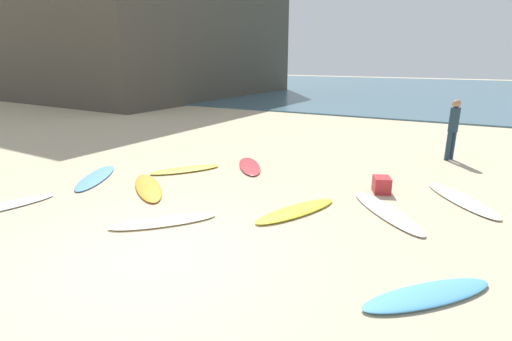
# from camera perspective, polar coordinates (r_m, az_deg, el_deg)

# --- Properties ---
(ground_plane) EXTENTS (120.00, 120.00, 0.00)m
(ground_plane) POSITION_cam_1_polar(r_m,az_deg,el_deg) (6.42, -14.95, -12.56)
(ground_plane) COLOR #C6B28E
(ocean_water) EXTENTS (120.00, 40.00, 0.08)m
(ocean_water) POSITION_cam_1_polar(r_m,az_deg,el_deg) (40.56, 22.25, 11.09)
(ocean_water) COLOR #426675
(ocean_water) RESTS_ON ground_plane
(coastal_headland) EXTENTS (23.22, 20.77, 12.22)m
(coastal_headland) POSITION_cam_1_polar(r_m,az_deg,el_deg) (36.82, -19.34, 20.44)
(coastal_headland) COLOR #474238
(coastal_headland) RESTS_ON ground_plane
(surfboard_0) EXTENTS (1.75, 1.79, 0.08)m
(surfboard_0) POSITION_cam_1_polar(r_m,az_deg,el_deg) (5.79, 24.18, -16.51)
(surfboard_0) COLOR #4D9CD1
(surfboard_0) RESTS_ON ground_plane
(surfboard_1) EXTENTS (1.37, 2.13, 0.08)m
(surfboard_1) POSITION_cam_1_polar(r_m,az_deg,el_deg) (7.92, 5.99, -5.96)
(surfboard_1) COLOR yellow
(surfboard_1) RESTS_ON ground_plane
(surfboard_2) EXTENTS (2.04, 1.87, 0.09)m
(surfboard_2) POSITION_cam_1_polar(r_m,az_deg,el_deg) (9.60, -15.75, -2.41)
(surfboard_2) COLOR orange
(surfboard_2) RESTS_ON ground_plane
(surfboard_3) EXTENTS (1.76, 1.81, 0.07)m
(surfboard_3) POSITION_cam_1_polar(r_m,az_deg,el_deg) (7.62, -13.57, -7.36)
(surfboard_3) COLOR #F7EAC3
(surfboard_3) RESTS_ON ground_plane
(surfboard_4) EXTENTS (1.83, 2.24, 0.07)m
(surfboard_4) POSITION_cam_1_polar(r_m,az_deg,el_deg) (9.64, 28.18, -3.78)
(surfboard_4) COLOR silver
(surfboard_4) RESTS_ON ground_plane
(surfboard_5) EXTENTS (1.99, 2.17, 0.07)m
(surfboard_5) POSITION_cam_1_polar(r_m,az_deg,el_deg) (8.29, 18.79, -5.78)
(surfboard_5) COLOR white
(surfboard_5) RESTS_ON ground_plane
(surfboard_7) EXTENTS (1.56, 1.90, 0.08)m
(surfboard_7) POSITION_cam_1_polar(r_m,az_deg,el_deg) (11.04, -0.96, 0.67)
(surfboard_7) COLOR #D8464D
(surfboard_7) RESTS_ON ground_plane
(surfboard_8) EXTENTS (1.59, 2.24, 0.07)m
(surfboard_8) POSITION_cam_1_polar(r_m,az_deg,el_deg) (10.87, -22.73, -0.95)
(surfboard_8) COLOR #5694D9
(surfboard_8) RESTS_ON ground_plane
(surfboard_9) EXTENTS (1.60, 1.89, 0.08)m
(surfboard_9) POSITION_cam_1_polar(r_m,az_deg,el_deg) (10.87, -10.45, 0.14)
(surfboard_9) COLOR yellow
(surfboard_9) RESTS_ON ground_plane
(beachgoer_near) EXTENTS (0.39, 0.39, 1.84)m
(beachgoer_near) POSITION_cam_1_polar(r_m,az_deg,el_deg) (13.09, 27.26, 5.84)
(beachgoer_near) COLOR #1E3342
(beachgoer_near) RESTS_ON ground_plane
(beach_cooler) EXTENTS (0.51, 0.55, 0.38)m
(beach_cooler) POSITION_cam_1_polar(r_m,az_deg,el_deg) (9.43, 18.16, -2.04)
(beach_cooler) COLOR #B2282D
(beach_cooler) RESTS_ON ground_plane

